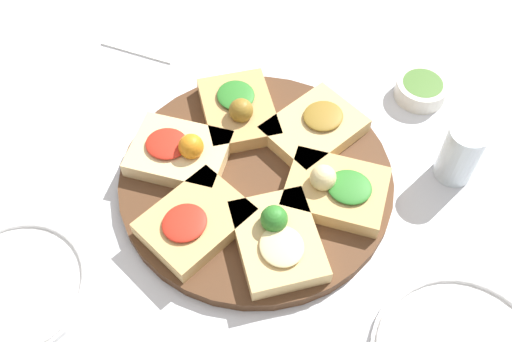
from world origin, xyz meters
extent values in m
plane|color=silver|center=(0.00, 0.00, 0.00)|extent=(3.00, 3.00, 0.00)
cylinder|color=#51331E|center=(0.00, 0.00, 0.01)|extent=(0.43, 0.43, 0.02)
cube|color=#E5C689|center=(0.12, -0.02, 0.03)|extent=(0.17, 0.14, 0.03)
ellipsoid|color=red|center=(0.14, -0.03, 0.05)|extent=(0.08, 0.07, 0.01)
sphere|color=orange|center=(0.10, -0.02, 0.06)|extent=(0.04, 0.04, 0.04)
cube|color=tan|center=(0.08, 0.10, 0.03)|extent=(0.18, 0.19, 0.03)
ellipsoid|color=red|center=(0.09, 0.11, 0.05)|extent=(0.09, 0.09, 0.01)
cube|color=#DBB775|center=(-0.04, 0.12, 0.03)|extent=(0.16, 0.18, 0.03)
ellipsoid|color=beige|center=(-0.05, 0.14, 0.05)|extent=(0.08, 0.08, 0.01)
sphere|color=#2D7A28|center=(-0.03, 0.10, 0.06)|extent=(0.04, 0.04, 0.04)
cube|color=tan|center=(-0.12, 0.03, 0.03)|extent=(0.17, 0.14, 0.03)
ellipsoid|color=#2D7A28|center=(-0.14, 0.03, 0.05)|extent=(0.08, 0.07, 0.01)
sphere|color=beige|center=(-0.10, 0.02, 0.06)|extent=(0.04, 0.04, 0.04)
cube|color=#DBB775|center=(-0.09, -0.09, 0.03)|extent=(0.18, 0.19, 0.03)
ellipsoid|color=olive|center=(-0.10, -0.10, 0.05)|extent=(0.09, 0.09, 0.01)
cube|color=tan|center=(0.04, -0.12, 0.03)|extent=(0.15, 0.18, 0.03)
ellipsoid|color=#2D7A28|center=(0.05, -0.14, 0.05)|extent=(0.08, 0.08, 0.01)
sphere|color=olive|center=(0.03, -0.10, 0.06)|extent=(0.04, 0.04, 0.04)
cylinder|color=white|center=(0.32, 0.21, 0.01)|extent=(0.21, 0.21, 0.01)
torus|color=white|center=(0.32, 0.21, 0.01)|extent=(0.20, 0.20, 0.01)
cylinder|color=silver|center=(-0.31, -0.05, 0.05)|extent=(0.06, 0.06, 0.10)
cube|color=white|center=(0.23, -0.33, 0.00)|extent=(0.17, 0.16, 0.01)
cylinder|color=silver|center=(-0.27, -0.21, 0.02)|extent=(0.09, 0.09, 0.03)
cylinder|color=#4C7A33|center=(-0.27, -0.21, 0.03)|extent=(0.07, 0.07, 0.01)
camera|label=1|loc=(-0.04, 0.53, 0.79)|focal=42.00mm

